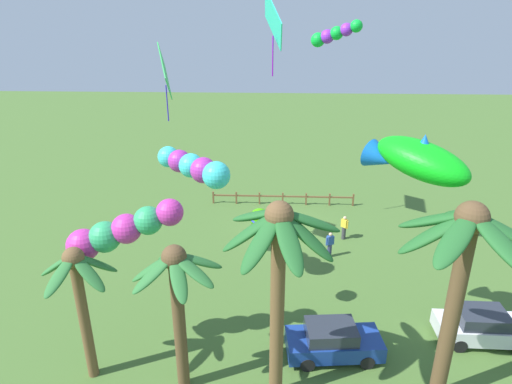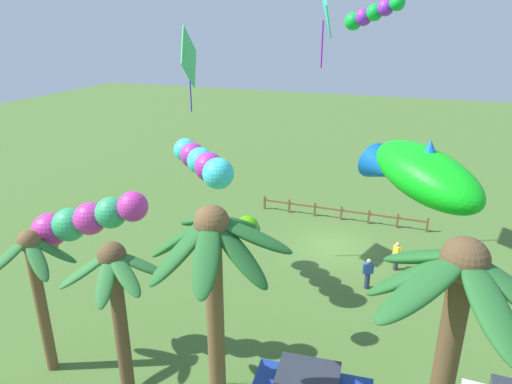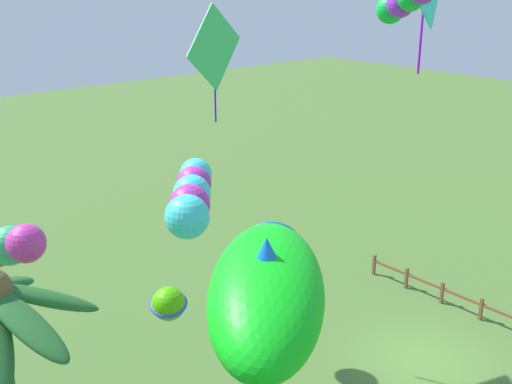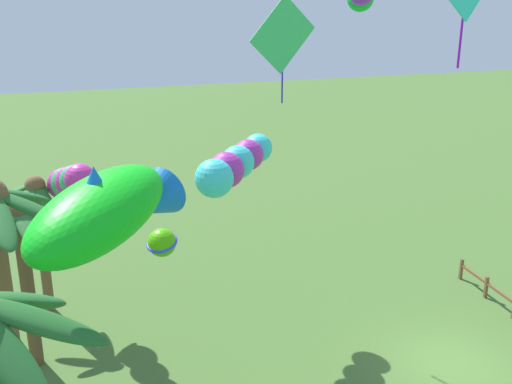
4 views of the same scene
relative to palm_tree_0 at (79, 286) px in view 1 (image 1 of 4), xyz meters
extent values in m
plane|color=#476B2D|center=(-7.86, -13.39, -4.12)|extent=(120.00, 120.00, 0.00)
cylinder|color=brown|center=(0.02, 0.00, -1.47)|extent=(0.40, 0.40, 5.30)
ellipsoid|color=#2D7033|center=(0.73, -0.12, 0.77)|extent=(1.63, 0.75, 1.19)
ellipsoid|color=#2D7033|center=(0.17, 0.80, 0.92)|extent=(0.80, 1.77, 0.90)
ellipsoid|color=#2D7033|center=(-0.61, 0.36, 0.77)|extent=(1.62, 1.20, 1.18)
ellipsoid|color=#2D7033|center=(-0.58, -0.36, 0.74)|extent=(1.57, 1.22, 1.24)
ellipsoid|color=#2D7033|center=(0.15, -0.70, 0.75)|extent=(0.76, 1.61, 1.22)
sphere|color=brown|center=(0.02, 0.00, 1.18)|extent=(0.76, 0.76, 0.76)
cylinder|color=brown|center=(-7.18, 0.67, -0.42)|extent=(0.49, 0.49, 7.40)
ellipsoid|color=#236028|center=(-6.28, 0.71, 2.71)|extent=(2.00, 0.74, 1.61)
ellipsoid|color=#236028|center=(-6.64, 1.37, 2.69)|extent=(1.69, 1.94, 1.64)
ellipsoid|color=#236028|center=(-7.47, 1.59, 2.81)|extent=(1.24, 2.18, 1.41)
ellipsoid|color=#236028|center=(-8.03, 0.94, 2.69)|extent=(2.05, 1.20, 1.64)
ellipsoid|color=#236028|center=(-8.19, 0.39, 2.95)|extent=(2.29, 1.20, 1.16)
ellipsoid|color=#236028|center=(-7.40, -0.32, 2.88)|extent=(1.09, 2.24, 1.28)
ellipsoid|color=#236028|center=(-6.39, -0.01, 2.93)|extent=(2.08, 1.91, 1.19)
sphere|color=brown|center=(-7.18, 0.67, 3.28)|extent=(0.93, 0.93, 0.93)
cylinder|color=brown|center=(-13.13, 0.52, -0.43)|extent=(0.55, 0.55, 7.39)
ellipsoid|color=#236028|center=(-12.14, 0.35, 2.58)|extent=(2.32, 1.10, 1.90)
ellipsoid|color=#236028|center=(-12.34, 1.45, 2.95)|extent=(2.23, 2.42, 1.20)
ellipsoid|color=#236028|center=(-13.58, 1.65, 2.92)|extent=(1.62, 2.64, 1.26)
ellipsoid|color=#236028|center=(-13.99, -0.13, 2.66)|extent=(2.30, 1.99, 1.74)
ellipsoid|color=#236028|center=(-13.26, -0.64, 2.82)|extent=(0.99, 2.55, 1.44)
ellipsoid|color=#236028|center=(-12.28, -0.25, 2.79)|extent=(2.31, 2.19, 1.51)
sphere|color=brown|center=(-13.13, 0.52, 3.27)|extent=(1.05, 1.05, 1.05)
cylinder|color=brown|center=(-3.67, 0.38, -1.30)|extent=(0.46, 0.46, 5.64)
ellipsoid|color=#2D7033|center=(-2.93, 0.44, 1.12)|extent=(1.65, 0.63, 1.21)
ellipsoid|color=#2D7033|center=(-3.10, 0.93, 1.19)|extent=(1.57, 1.53, 1.06)
ellipsoid|color=#2D7033|center=(-3.96, 1.09, 1.15)|extent=(1.08, 1.71, 1.15)
ellipsoid|color=#2D7033|center=(-4.39, 0.79, 1.25)|extent=(1.76, 1.29, 0.95)
ellipsoid|color=#2D7033|center=(-4.45, 0.13, 1.24)|extent=(1.80, 1.03, 0.98)
ellipsoid|color=#2D7033|center=(-3.91, -0.29, 1.07)|extent=(1.00, 1.64, 1.29)
ellipsoid|color=#2D7033|center=(-3.26, -0.26, 1.15)|extent=(1.32, 1.66, 1.15)
sphere|color=brown|center=(-3.67, 0.38, 1.52)|extent=(0.87, 0.87, 0.87)
cube|color=brown|center=(-12.99, -17.42, -3.65)|extent=(0.12, 0.12, 0.95)
cube|color=brown|center=(-11.21, -17.42, -3.65)|extent=(0.12, 0.12, 0.95)
cube|color=brown|center=(-9.43, -17.42, -3.65)|extent=(0.12, 0.12, 0.95)
cube|color=brown|center=(-7.65, -17.42, -3.65)|extent=(0.12, 0.12, 0.95)
cube|color=brown|center=(-5.87, -17.42, -3.65)|extent=(0.12, 0.12, 0.95)
cube|color=brown|center=(-4.10, -17.42, -3.65)|extent=(0.12, 0.12, 0.95)
cube|color=brown|center=(-2.32, -17.42, -3.65)|extent=(0.12, 0.12, 0.95)
cube|color=brown|center=(-7.65, -17.42, -3.46)|extent=(10.77, 0.09, 0.11)
cube|color=navy|center=(-9.57, -1.48, -3.52)|extent=(4.05, 2.07, 0.70)
cube|color=#282D38|center=(-9.42, -1.46, -2.89)|extent=(2.16, 1.69, 0.56)
cylinder|color=black|center=(-10.70, -2.37, -3.82)|extent=(0.61, 0.24, 0.60)
cylinder|color=black|center=(-10.85, -0.82, -3.82)|extent=(0.61, 0.24, 0.60)
cylinder|color=black|center=(-8.29, -2.14, -3.82)|extent=(0.61, 0.24, 0.60)
cylinder|color=black|center=(-8.45, -0.58, -3.82)|extent=(0.61, 0.24, 0.60)
cube|color=silver|center=(-16.16, -2.71, -3.52)|extent=(3.92, 1.75, 0.70)
cube|color=#282D38|center=(-16.01, -2.71, -2.89)|extent=(2.05, 1.52, 0.56)
cylinder|color=black|center=(-17.38, -3.48, -3.82)|extent=(0.60, 0.19, 0.60)
cylinder|color=black|center=(-14.97, -3.51, -3.82)|extent=(0.60, 0.19, 0.60)
cylinder|color=black|center=(-14.94, -1.95, -3.82)|extent=(0.60, 0.19, 0.60)
cylinder|color=#2D3351|center=(-10.33, -9.66, -3.70)|extent=(0.26, 0.26, 0.84)
cube|color=#2D519E|center=(-10.33, -9.66, -3.01)|extent=(0.44, 0.36, 0.54)
sphere|color=beige|center=(-10.33, -9.66, -2.64)|extent=(0.21, 0.21, 0.21)
cylinder|color=#2D519E|center=(-10.54, -9.75, -3.06)|extent=(0.09, 0.09, 0.52)
cylinder|color=#2D519E|center=(-10.12, -9.57, -3.06)|extent=(0.09, 0.09, 0.52)
cylinder|color=#38383D|center=(-11.51, -11.98, -3.70)|extent=(0.26, 0.26, 0.84)
cube|color=yellow|center=(-11.51, -11.98, -3.01)|extent=(0.43, 0.43, 0.54)
sphere|color=beige|center=(-11.51, -11.98, -2.64)|extent=(0.21, 0.21, 0.21)
cylinder|color=yellow|center=(-11.34, -12.14, -3.06)|extent=(0.09, 0.09, 0.52)
cylinder|color=yellow|center=(-11.67, -11.82, -3.06)|extent=(0.09, 0.09, 0.52)
sphere|color=#46BC0A|center=(-6.40, -3.79, 1.07)|extent=(0.86, 0.86, 0.86)
torus|color=blue|center=(-6.40, -3.79, 1.07)|extent=(1.33, 1.33, 0.39)
sphere|color=#3BDAD9|center=(-4.29, -5.90, 2.24)|extent=(1.32, 1.32, 1.32)
sphere|color=#B22FA6|center=(-3.59, -6.50, 2.27)|extent=(1.26, 1.26, 1.26)
sphere|color=#3BDAD9|center=(-2.88, -7.09, 2.31)|extent=(1.21, 1.21, 1.21)
sphere|color=#B22FA6|center=(-2.18, -7.69, 2.34)|extent=(1.16, 1.16, 1.16)
sphere|color=#3BDAD9|center=(-1.47, -8.28, 2.37)|extent=(1.11, 1.11, 1.11)
cube|color=#2FE9C0|center=(-6.78, -13.11, 9.01)|extent=(1.01, 3.34, 3.35)
cylinder|color=purple|center=(-6.78, -13.11, 7.04)|extent=(0.07, 0.07, 2.25)
sphere|color=#CE319E|center=(0.11, -1.03, 1.11)|extent=(1.24, 1.24, 1.24)
sphere|color=#30AC64|center=(-0.69, -1.18, 1.39)|extent=(1.19, 1.19, 1.19)
sphere|color=#CE319E|center=(-1.50, -1.32, 1.68)|extent=(1.14, 1.14, 1.14)
sphere|color=#30AC64|center=(-2.30, -1.47, 1.97)|extent=(1.09, 1.09, 1.09)
sphere|color=#CE319E|center=(-3.11, -1.62, 2.25)|extent=(1.04, 1.04, 1.04)
ellipsoid|color=#0FC718|center=(-12.18, -1.84, 4.36)|extent=(3.85, 3.84, 1.87)
cone|color=blue|center=(-11.06, -2.96, 4.08)|extent=(1.71, 1.71, 1.30)
cone|color=blue|center=(-12.18, -1.84, 4.93)|extent=(0.99, 0.99, 0.72)
cube|color=#3AC95B|center=(-1.38, -9.26, 6.58)|extent=(0.75, 2.78, 2.79)
cylinder|color=#311CB8|center=(-1.38, -9.26, 4.96)|extent=(0.06, 0.06, 1.85)
sphere|color=green|center=(-8.94, -8.65, 8.11)|extent=(0.67, 0.67, 0.67)
sphere|color=#952BE0|center=(-9.35, -8.48, 8.26)|extent=(0.64, 0.64, 0.64)
sphere|color=green|center=(-9.75, -8.30, 8.41)|extent=(0.62, 0.62, 0.62)
sphere|color=#952BE0|center=(-10.16, -8.12, 8.57)|extent=(0.59, 0.59, 0.59)
sphere|color=green|center=(-10.56, -7.95, 8.72)|extent=(0.56, 0.56, 0.56)
camera|label=1|loc=(-7.02, 12.82, 8.86)|focal=30.04mm
camera|label=2|loc=(-11.91, 10.16, 8.06)|focal=31.79mm
camera|label=3|loc=(-18.49, 3.91, 8.96)|focal=44.73mm
camera|label=4|loc=(-23.72, -1.52, 8.65)|focal=44.08mm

